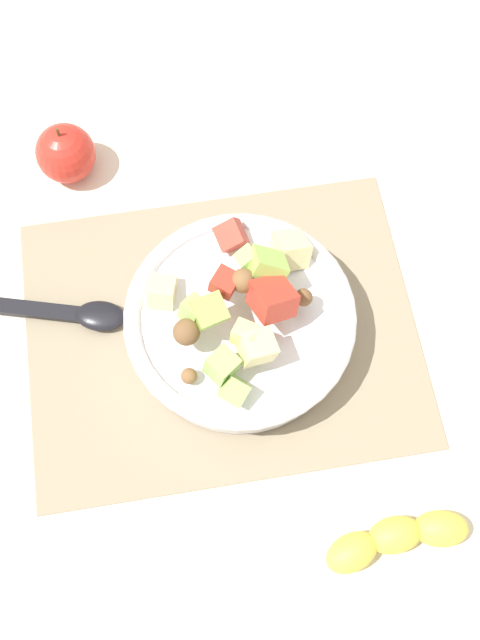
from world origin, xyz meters
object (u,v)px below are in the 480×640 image
object	(u,v)px
salad_bowl	(240,321)
whole_apple	(66,153)
banana_whole	(396,539)
serving_spoon	(53,311)

from	to	relation	value
salad_bowl	whole_apple	distance (m)	0.30
salad_bowl	whole_apple	size ratio (longest dim) A/B	2.97
whole_apple	banana_whole	distance (m)	0.57
serving_spoon	banana_whole	xyz separation A→B (m)	(0.32, -0.30, 0.01)
salad_bowl	banana_whole	world-z (taller)	salad_bowl
whole_apple	serving_spoon	bearing A→B (deg)	-99.88
whole_apple	banana_whole	size ratio (longest dim) A/B	0.54
serving_spoon	banana_whole	distance (m)	0.44
banana_whole	salad_bowl	bearing A→B (deg)	115.59
salad_bowl	banana_whole	distance (m)	0.27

